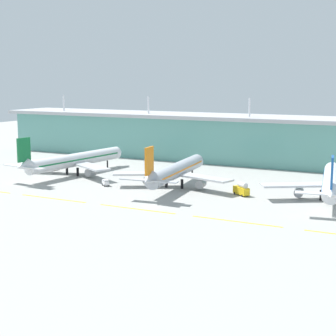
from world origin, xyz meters
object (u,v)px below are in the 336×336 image
airliner_near (74,160)px  fuel_truck (242,189)px  airliner_middle (176,171)px  baggage_cart (105,183)px  airliner_far (332,182)px

airliner_near → fuel_truck: size_ratio=9.00×
airliner_middle → baggage_cart: 28.20m
airliner_middle → airliner_far: same height
baggage_cart → fuel_truck: bearing=8.0°
airliner_far → baggage_cart: (-83.85, -14.43, -5.18)m
airliner_near → fuel_truck: 80.02m
airliner_middle → airliner_far: 58.17m
airliner_far → baggage_cart: size_ratio=15.48×
airliner_near → baggage_cart: bearing=-29.8°
airliner_near → airliner_middle: bearing=-5.4°
fuel_truck → airliner_near: bearing=174.8°
airliner_middle → baggage_cart: size_ratio=15.72×
airliner_near → airliner_middle: size_ratio=1.06×
airliner_near → fuel_truck: (79.58, -7.25, -4.19)m
airliner_middle → fuel_truck: airliner_middle is taller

